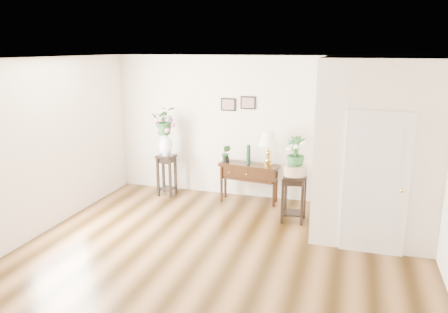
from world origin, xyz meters
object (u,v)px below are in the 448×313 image
at_px(console_table, 249,183).
at_px(plant_stand_a, 167,175).
at_px(table_lamp, 268,147).
at_px(plant_stand_b, 294,198).

relative_size(console_table, plant_stand_a, 1.37).
height_order(table_lamp, plant_stand_b, table_lamp).
bearing_deg(table_lamp, plant_stand_b, -50.31).
bearing_deg(plant_stand_a, console_table, 2.15).
xyz_separation_m(table_lamp, plant_stand_b, (0.60, -0.72, -0.70)).
bearing_deg(plant_stand_b, table_lamp, 129.69).
bearing_deg(plant_stand_a, plant_stand_b, -13.88).
bearing_deg(plant_stand_a, table_lamp, 1.77).
relative_size(console_table, table_lamp, 1.75).
bearing_deg(plant_stand_b, console_table, 143.22).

